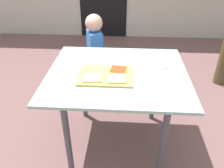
{
  "coord_description": "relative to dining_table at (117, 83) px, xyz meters",
  "views": [
    {
      "loc": [
        0.06,
        -1.65,
        1.69
      ],
      "look_at": [
        -0.04,
        0.0,
        0.66
      ],
      "focal_mm": 37.28,
      "sensor_mm": 36.0,
      "label": 1
    }
  ],
  "objects": [
    {
      "name": "dining_table",
      "position": [
        0.0,
        0.0,
        0.0
      ],
      "size": [
        1.13,
        0.98,
        0.77
      ],
      "color": "#93B6A7",
      "rests_on": "ground"
    },
    {
      "name": "pizza_slice_near_left",
      "position": [
        -0.19,
        -0.14,
        0.12
      ],
      "size": [
        0.15,
        0.14,
        0.01
      ],
      "color": "#E0AB65",
      "rests_on": "cutting_board"
    },
    {
      "name": "ground_plane",
      "position": [
        0.0,
        0.0,
        -0.67
      ],
      "size": [
        16.0,
        16.0,
        0.0
      ],
      "primitive_type": "plane",
      "color": "brown"
    },
    {
      "name": "plate_white_right",
      "position": [
        0.35,
        0.16,
        0.11
      ],
      "size": [
        0.19,
        0.19,
        0.01
      ],
      "primitive_type": "cylinder",
      "color": "white",
      "rests_on": "dining_table"
    },
    {
      "name": "plate_white_left",
      "position": [
        -0.33,
        0.16,
        0.11
      ],
      "size": [
        0.19,
        0.19,
        0.01
      ],
      "primitive_type": "cylinder",
      "color": "white",
      "rests_on": "dining_table"
    },
    {
      "name": "child_left",
      "position": [
        -0.29,
        0.8,
        -0.07
      ],
      "size": [
        0.21,
        0.27,
        1.02
      ],
      "color": "#384468",
      "rests_on": "ground"
    },
    {
      "name": "cutting_board",
      "position": [
        -0.09,
        -0.07,
        0.11
      ],
      "size": [
        0.42,
        0.32,
        0.02
      ],
      "primitive_type": "cube",
      "color": "tan",
      "rests_on": "dining_table"
    },
    {
      "name": "pizza_slice_near_right",
      "position": [
        0.0,
        -0.14,
        0.12
      ],
      "size": [
        0.14,
        0.14,
        0.01
      ],
      "color": "#E0AB65",
      "rests_on": "cutting_board"
    },
    {
      "name": "pizza_slice_far_right",
      "position": [
        0.01,
        0.0,
        0.12
      ],
      "size": [
        0.15,
        0.15,
        0.01
      ],
      "color": "#E0AB65",
      "rests_on": "cutting_board"
    }
  ]
}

